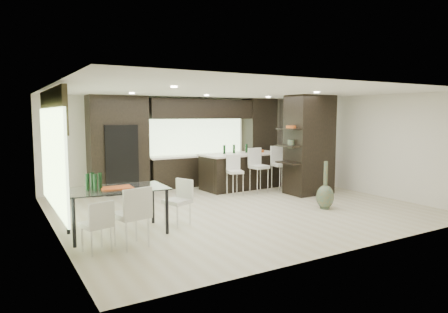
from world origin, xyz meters
TOP-DOWN VIEW (x-y plane):
  - ground at (0.00, 0.00)m, footprint 8.00×8.00m
  - back_wall at (0.00, 3.50)m, footprint 8.00×0.02m
  - left_wall at (-4.00, 0.00)m, footprint 0.02×7.00m
  - right_wall at (4.00, 0.00)m, footprint 0.02×7.00m
  - ceiling at (0.00, 0.00)m, footprint 8.00×7.00m
  - window_left at (-3.96, 0.20)m, footprint 0.04×3.20m
  - window_back at (0.60, 3.46)m, footprint 3.40×0.04m
  - stone_accent at (-3.93, 0.20)m, footprint 0.08×3.00m
  - ceiling_spots at (0.00, 0.25)m, footprint 4.00×3.00m
  - back_cabinetry at (0.50, 3.17)m, footprint 6.80×0.68m
  - refrigerator at (-1.90, 3.12)m, footprint 0.90×0.68m
  - partition_column at (2.60, 0.40)m, footprint 1.20×0.80m
  - kitchen_island at (1.46, 2.03)m, footprint 2.56×1.20m
  - stool_left at (0.70, 1.20)m, footprint 0.48×0.48m
  - stool_mid at (1.46, 1.17)m, footprint 0.47×0.47m
  - stool_right at (2.23, 1.16)m, footprint 0.53×0.53m
  - bench at (1.27, 2.13)m, footprint 1.44×0.78m
  - floor_vase at (1.68, -1.17)m, footprint 0.53×0.53m
  - dining_table at (-3.02, -0.70)m, footprint 1.81×1.07m
  - chair_near at (-3.02, -1.53)m, footprint 0.60×0.60m
  - chair_far at (-3.57, -1.48)m, footprint 0.51×0.51m
  - chair_end at (-1.83, -0.70)m, footprint 0.58×0.58m

SIDE VIEW (x-z plane):
  - ground at x=0.00m, z-range 0.00..0.00m
  - bench at x=1.27m, z-range 0.00..0.53m
  - chair_far at x=-3.57m, z-range 0.00..0.77m
  - chair_end at x=-1.83m, z-range 0.00..0.83m
  - dining_table at x=-3.02m, z-range 0.00..0.85m
  - stool_left at x=0.70m, z-range 0.00..0.89m
  - chair_near at x=-3.02m, z-range 0.00..0.94m
  - stool_mid at x=1.46m, z-range 0.00..1.01m
  - stool_right at x=2.23m, z-range 0.00..1.03m
  - kitchen_island at x=1.46m, z-range 0.00..1.04m
  - floor_vase at x=1.68m, z-range 0.00..1.11m
  - refrigerator at x=-1.90m, z-range 0.00..1.90m
  - back_wall at x=0.00m, z-range 0.00..2.70m
  - left_wall at x=-4.00m, z-range 0.00..2.70m
  - right_wall at x=4.00m, z-range 0.00..2.70m
  - window_left at x=-3.96m, z-range 0.40..2.30m
  - back_cabinetry at x=0.50m, z-range 0.00..2.70m
  - partition_column at x=2.60m, z-range 0.00..2.70m
  - window_back at x=0.60m, z-range 0.95..2.15m
  - stone_accent at x=-3.93m, z-range 1.85..2.65m
  - ceiling_spots at x=0.00m, z-range 2.67..2.69m
  - ceiling at x=0.00m, z-range 2.69..2.71m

